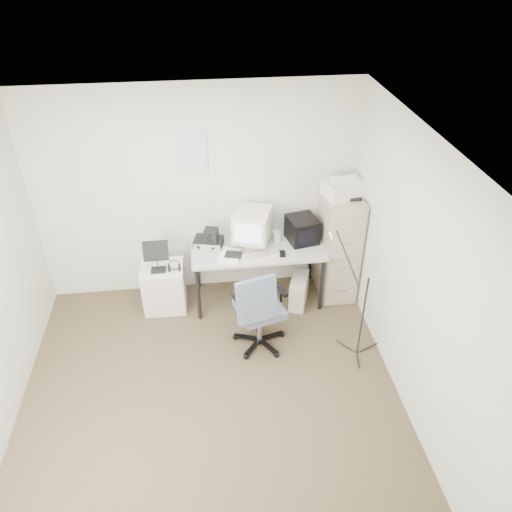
{
  "coord_description": "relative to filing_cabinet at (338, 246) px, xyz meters",
  "views": [
    {
      "loc": [
        0.03,
        -3.22,
        3.83
      ],
      "look_at": [
        0.55,
        0.95,
        0.95
      ],
      "focal_mm": 35.0,
      "sensor_mm": 36.0,
      "label": 1
    }
  ],
  "objects": [
    {
      "name": "crt_tv",
      "position": [
        -0.43,
        0.05,
        0.22
      ],
      "size": [
        0.38,
        0.39,
        0.29
      ],
      "primitive_type": "cube",
      "rotation": [
        0.0,
        0.0,
        0.2
      ],
      "color": "black",
      "rests_on": "desk"
    },
    {
      "name": "keyboard",
      "position": [
        -0.93,
        -0.22,
        0.09
      ],
      "size": [
        0.43,
        0.26,
        0.02
      ],
      "primitive_type": "cube",
      "rotation": [
        0.0,
        0.0,
        0.3
      ],
      "color": "beige",
      "rests_on": "desk"
    },
    {
      "name": "music_stand",
      "position": [
        -2.07,
        -0.15,
        0.14
      ],
      "size": [
        0.29,
        0.19,
        0.4
      ],
      "primitive_type": "cube",
      "rotation": [
        0.0,
        0.0,
        -0.16
      ],
      "color": "black",
      "rests_on": "side_cart"
    },
    {
      "name": "desk",
      "position": [
        -0.95,
        -0.03,
        -0.29
      ],
      "size": [
        1.5,
        0.7,
        0.73
      ],
      "primitive_type": "cube",
      "color": "#B1B1B1",
      "rests_on": "floor"
    },
    {
      "name": "floor",
      "position": [
        -1.58,
        -1.48,
        -0.66
      ],
      "size": [
        3.6,
        3.6,
        0.01
      ],
      "primitive_type": "cube",
      "color": "#3D3526",
      "rests_on": "ground"
    },
    {
      "name": "mic_stand",
      "position": [
        -0.02,
        -1.09,
        -0.0
      ],
      "size": [
        0.02,
        0.02,
        1.29
      ],
      "primitive_type": "cylinder",
      "rotation": [
        0.0,
        0.0,
        1.77
      ],
      "color": "black",
      "rests_on": "floor"
    },
    {
      "name": "office_chair",
      "position": [
        -1.03,
        -0.82,
        -0.15
      ],
      "size": [
        0.71,
        0.71,
        1.0
      ],
      "primitive_type": "cube",
      "rotation": [
        0.0,
        0.0,
        0.27
      ],
      "color": "slate",
      "rests_on": "floor"
    },
    {
      "name": "mouse",
      "position": [
        -0.7,
        -0.23,
        0.1
      ],
      "size": [
        0.07,
        0.11,
        0.03
      ],
      "primitive_type": "cube",
      "rotation": [
        0.0,
        0.0,
        -0.06
      ],
      "color": "black",
      "rests_on": "desk"
    },
    {
      "name": "crt_monitor",
      "position": [
        -1.0,
        0.04,
        0.29
      ],
      "size": [
        0.49,
        0.51,
        0.42
      ],
      "primitive_type": "cube",
      "rotation": [
        0.0,
        0.0,
        -0.33
      ],
      "color": "beige",
      "rests_on": "desk"
    },
    {
      "name": "wall_back",
      "position": [
        -1.58,
        0.32,
        0.6
      ],
      "size": [
        3.6,
        0.02,
        2.5
      ],
      "primitive_type": "cube",
      "color": "silver",
      "rests_on": "ground"
    },
    {
      "name": "ceiling",
      "position": [
        -1.58,
        -1.48,
        1.85
      ],
      "size": [
        3.6,
        3.6,
        0.01
      ],
      "primitive_type": "cube",
      "color": "white",
      "rests_on": "ground"
    },
    {
      "name": "printer",
      "position": [
        0.0,
        -0.0,
        0.73
      ],
      "size": [
        0.49,
        0.39,
        0.17
      ],
      "primitive_type": "cube",
      "rotation": [
        0.0,
        0.0,
        0.23
      ],
      "color": "beige",
      "rests_on": "filing_cabinet"
    },
    {
      "name": "papers",
      "position": [
        -1.28,
        -0.19,
        0.09
      ],
      "size": [
        0.29,
        0.35,
        0.02
      ],
      "primitive_type": "cube",
      "rotation": [
        0.0,
        0.0,
        -0.27
      ],
      "color": "white",
      "rests_on": "desk"
    },
    {
      "name": "wall_front",
      "position": [
        -1.58,
        -3.28,
        0.6
      ],
      "size": [
        3.6,
        0.02,
        2.5
      ],
      "primitive_type": "cube",
      "color": "silver",
      "rests_on": "ground"
    },
    {
      "name": "radio_receiver",
      "position": [
        -1.5,
        0.06,
        0.13
      ],
      "size": [
        0.36,
        0.3,
        0.09
      ],
      "primitive_type": "cube",
      "rotation": [
        0.0,
        0.0,
        -0.24
      ],
      "color": "black",
      "rests_on": "desk"
    },
    {
      "name": "wall_right",
      "position": [
        0.22,
        -1.48,
        0.6
      ],
      "size": [
        0.02,
        3.6,
        2.5
      ],
      "primitive_type": "cube",
      "color": "silver",
      "rests_on": "ground"
    },
    {
      "name": "filing_cabinet",
      "position": [
        0.0,
        0.0,
        0.0
      ],
      "size": [
        0.4,
        0.6,
        1.3
      ],
      "primitive_type": "cube",
      "color": "#A09888",
      "rests_on": "floor"
    },
    {
      "name": "wall_calendar",
      "position": [
        -1.6,
        0.31,
        1.1
      ],
      "size": [
        0.3,
        0.02,
        0.44
      ],
      "primitive_type": "cube",
      "color": "white",
      "rests_on": "wall_back"
    },
    {
      "name": "desk_speaker",
      "position": [
        -0.73,
        0.06,
        0.15
      ],
      "size": [
        0.08,
        0.08,
        0.13
      ],
      "primitive_type": "cube",
      "rotation": [
        0.0,
        0.0,
        0.2
      ],
      "color": "beige",
      "rests_on": "desk"
    },
    {
      "name": "pc_tower",
      "position": [
        -0.48,
        -0.2,
        -0.46
      ],
      "size": [
        0.3,
        0.43,
        0.37
      ],
      "primitive_type": "cube",
      "rotation": [
        0.0,
        0.0,
        -0.35
      ],
      "color": "beige",
      "rests_on": "floor"
    },
    {
      "name": "radio_speaker",
      "position": [
        -1.46,
        0.03,
        0.24
      ],
      "size": [
        0.17,
        0.17,
        0.14
      ],
      "primitive_type": "cube",
      "rotation": [
        0.0,
        0.0,
        -0.29
      ],
      "color": "black",
      "rests_on": "radio_receiver"
    },
    {
      "name": "side_cart",
      "position": [
        -2.04,
        -0.08,
        -0.36
      ],
      "size": [
        0.48,
        0.39,
        0.59
      ],
      "primitive_type": "cube",
      "rotation": [
        0.0,
        0.0,
        -0.02
      ],
      "color": "silver",
      "rests_on": "floor"
    },
    {
      "name": "headphones",
      "position": [
        -1.89,
        -0.18,
        -0.01
      ],
      "size": [
        0.17,
        0.17,
        0.03
      ],
      "primitive_type": "torus",
      "rotation": [
        0.0,
        0.0,
        -0.16
      ],
      "color": "black",
      "rests_on": "side_cart"
    }
  ]
}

